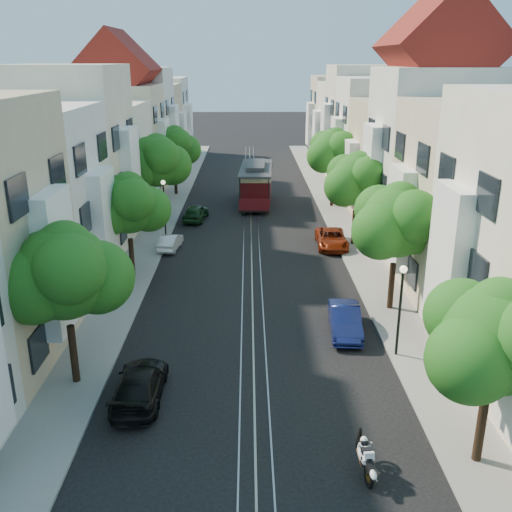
{
  "coord_description": "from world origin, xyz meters",
  "views": [
    {
      "loc": [
        -0.19,
        -18.29,
        12.46
      ],
      "look_at": [
        0.21,
        11.34,
        2.2
      ],
      "focal_mm": 40.0,
      "sensor_mm": 36.0,
      "label": 1
    }
  ],
  "objects_px": {
    "tree_e_b": "(398,223)",
    "tree_w_a": "(66,274)",
    "tree_e_c": "(358,181)",
    "parked_car_w_mid": "(170,242)",
    "tree_w_c": "(157,162)",
    "cable_car": "(256,182)",
    "parked_car_e_mid": "(345,320)",
    "parked_car_w_far": "(196,212)",
    "tree_e_a": "(496,342)",
    "tree_w_d": "(175,147)",
    "tree_w_b": "(129,206)",
    "tree_e_d": "(335,152)",
    "lamp_west": "(164,200)",
    "sportbike_rider": "(365,455)",
    "parked_car_e_far": "(332,239)",
    "lamp_east": "(401,297)",
    "parked_car_w_near": "(140,385)"
  },
  "relations": [
    {
      "from": "tree_e_b",
      "to": "tree_w_a",
      "type": "height_order",
      "value": "same"
    },
    {
      "from": "tree_e_c",
      "to": "parked_car_w_mid",
      "type": "distance_m",
      "value": 13.51
    },
    {
      "from": "tree_w_c",
      "to": "cable_car",
      "type": "bearing_deg",
      "value": 43.64
    },
    {
      "from": "cable_car",
      "to": "parked_car_e_mid",
      "type": "height_order",
      "value": "cable_car"
    },
    {
      "from": "tree_e_b",
      "to": "parked_car_w_far",
      "type": "relative_size",
      "value": 1.71
    },
    {
      "from": "tree_w_a",
      "to": "tree_e_a",
      "type": "bearing_deg",
      "value": -19.15
    },
    {
      "from": "tree_w_c",
      "to": "parked_car_w_mid",
      "type": "distance_m",
      "value": 7.48
    },
    {
      "from": "tree_w_d",
      "to": "tree_w_b",
      "type": "bearing_deg",
      "value": -90.0
    },
    {
      "from": "tree_e_b",
      "to": "parked_car_w_far",
      "type": "distance_m",
      "value": 21.65
    },
    {
      "from": "tree_w_a",
      "to": "tree_e_d",
      "type": "bearing_deg",
      "value": 63.59
    },
    {
      "from": "tree_e_b",
      "to": "tree_w_a",
      "type": "bearing_deg",
      "value": -154.08
    },
    {
      "from": "tree_w_b",
      "to": "tree_w_c",
      "type": "bearing_deg",
      "value": 90.0
    },
    {
      "from": "tree_e_c",
      "to": "tree_w_d",
      "type": "xyz_separation_m",
      "value": [
        -14.4,
        16.0,
        0.0
      ]
    },
    {
      "from": "tree_e_b",
      "to": "lamp_west",
      "type": "distance_m",
      "value": 18.9
    },
    {
      "from": "parked_car_w_far",
      "to": "tree_w_a",
      "type": "bearing_deg",
      "value": 91.67
    },
    {
      "from": "tree_w_b",
      "to": "parked_car_w_mid",
      "type": "xyz_separation_m",
      "value": [
        1.54,
        5.26,
        -3.87
      ]
    },
    {
      "from": "tree_e_c",
      "to": "tree_e_d",
      "type": "height_order",
      "value": "tree_e_d"
    },
    {
      "from": "tree_e_c",
      "to": "sportbike_rider",
      "type": "distance_m",
      "value": 24.12
    },
    {
      "from": "tree_w_d",
      "to": "tree_e_c",
      "type": "bearing_deg",
      "value": -48.01
    },
    {
      "from": "lamp_west",
      "to": "tree_e_c",
      "type": "bearing_deg",
      "value": -8.49
    },
    {
      "from": "parked_car_e_far",
      "to": "parked_car_e_mid",
      "type": "bearing_deg",
      "value": -93.75
    },
    {
      "from": "tree_e_c",
      "to": "tree_w_a",
      "type": "height_order",
      "value": "tree_w_a"
    },
    {
      "from": "tree_e_b",
      "to": "sportbike_rider",
      "type": "xyz_separation_m",
      "value": [
        -3.84,
        -12.49,
        -4.01
      ]
    },
    {
      "from": "tree_w_d",
      "to": "tree_e_a",
      "type": "bearing_deg",
      "value": -69.73
    },
    {
      "from": "tree_e_d",
      "to": "parked_car_w_far",
      "type": "xyz_separation_m",
      "value": [
        -11.75,
        -4.28,
        -4.2
      ]
    },
    {
      "from": "tree_e_c",
      "to": "lamp_east",
      "type": "relative_size",
      "value": 1.57
    },
    {
      "from": "lamp_east",
      "to": "cable_car",
      "type": "height_order",
      "value": "lamp_east"
    },
    {
      "from": "tree_e_d",
      "to": "tree_w_c",
      "type": "xyz_separation_m",
      "value": [
        -14.4,
        -6.0,
        0.2
      ]
    },
    {
      "from": "tree_w_a",
      "to": "lamp_east",
      "type": "distance_m",
      "value": 13.72
    },
    {
      "from": "tree_e_a",
      "to": "parked_car_w_near",
      "type": "height_order",
      "value": "tree_e_a"
    },
    {
      "from": "lamp_east",
      "to": "tree_w_b",
      "type": "bearing_deg",
      "value": 143.42
    },
    {
      "from": "tree_e_d",
      "to": "parked_car_e_mid",
      "type": "relative_size",
      "value": 1.72
    },
    {
      "from": "tree_e_a",
      "to": "lamp_east",
      "type": "relative_size",
      "value": 1.51
    },
    {
      "from": "tree_e_d",
      "to": "parked_car_w_mid",
      "type": "bearing_deg",
      "value": -137.6
    },
    {
      "from": "parked_car_w_mid",
      "to": "parked_car_w_near",
      "type": "bearing_deg",
      "value": 100.17
    },
    {
      "from": "tree_e_a",
      "to": "parked_car_w_near",
      "type": "relative_size",
      "value": 1.42
    },
    {
      "from": "lamp_west",
      "to": "parked_car_w_mid",
      "type": "distance_m",
      "value": 3.67
    },
    {
      "from": "tree_w_d",
      "to": "parked_car_w_near",
      "type": "xyz_separation_m",
      "value": [
        2.74,
        -35.18,
        -3.96
      ]
    },
    {
      "from": "parked_car_w_near",
      "to": "tree_e_d",
      "type": "bearing_deg",
      "value": -111.42
    },
    {
      "from": "lamp_west",
      "to": "tree_w_c",
      "type": "bearing_deg",
      "value": 105.75
    },
    {
      "from": "cable_car",
      "to": "tree_w_c",
      "type": "bearing_deg",
      "value": -133.49
    },
    {
      "from": "tree_w_d",
      "to": "parked_car_e_mid",
      "type": "relative_size",
      "value": 1.64
    },
    {
      "from": "lamp_west",
      "to": "parked_car_w_mid",
      "type": "xyz_separation_m",
      "value": [
        0.7,
        -2.77,
        -2.31
      ]
    },
    {
      "from": "parked_car_e_mid",
      "to": "parked_car_w_far",
      "type": "relative_size",
      "value": 1.02
    },
    {
      "from": "tree_w_c",
      "to": "cable_car",
      "type": "height_order",
      "value": "tree_w_c"
    },
    {
      "from": "tree_w_b",
      "to": "parked_car_w_mid",
      "type": "relative_size",
      "value": 1.94
    },
    {
      "from": "sportbike_rider",
      "to": "parked_car_e_mid",
      "type": "xyz_separation_m",
      "value": [
        0.98,
        9.85,
        -0.06
      ]
    },
    {
      "from": "tree_e_d",
      "to": "parked_car_w_far",
      "type": "distance_m",
      "value": 13.2
    },
    {
      "from": "tree_e_d",
      "to": "lamp_east",
      "type": "bearing_deg",
      "value": -92.04
    },
    {
      "from": "parked_car_w_near",
      "to": "tree_w_c",
      "type": "bearing_deg",
      "value": -83.83
    }
  ]
}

